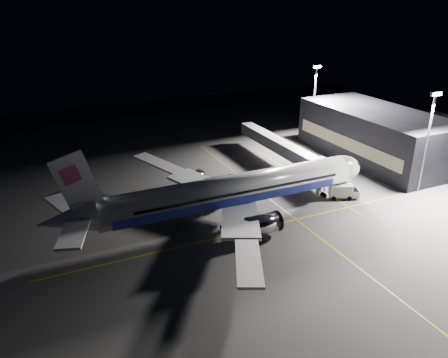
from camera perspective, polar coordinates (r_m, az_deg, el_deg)
ground at (r=80.73m, az=1.09°, el=-4.89°), size 200.00×200.00×0.00m
guide_line_main at (r=85.11m, az=7.18°, el=-3.54°), size 0.25×80.00×0.01m
guide_line_cross at (r=76.04m, az=3.07°, el=-6.79°), size 70.00×0.25×0.01m
guide_line_side at (r=98.81m, az=10.09°, el=0.12°), size 0.25×40.00×0.01m
airliner at (r=78.04m, az=0.41°, el=-1.69°), size 61.48×54.22×16.64m
terminal at (r=114.42m, az=19.18°, el=5.54°), size 18.12×40.00×12.00m
jet_bridge at (r=103.45m, az=7.77°, el=4.03°), size 3.60×34.40×6.30m
floodlight_mast_north at (r=122.40m, az=11.73°, el=10.49°), size 2.40×0.68×20.70m
floodlight_mast_south at (r=95.45m, az=25.14°, el=5.35°), size 2.40×0.67×20.70m
service_truck at (r=90.30m, az=15.34°, el=-1.51°), size 6.20×4.48×2.96m
baggage_tug at (r=98.18m, az=-3.31°, el=0.75°), size 2.61×2.38×1.55m
safety_cone_a at (r=90.15m, az=-6.10°, el=-1.73°), size 0.38×0.38×0.56m
safety_cone_b at (r=93.65m, az=-0.32°, el=-0.61°), size 0.40×0.40×0.59m
safety_cone_c at (r=86.69m, az=-2.90°, el=-2.63°), size 0.43×0.43×0.65m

